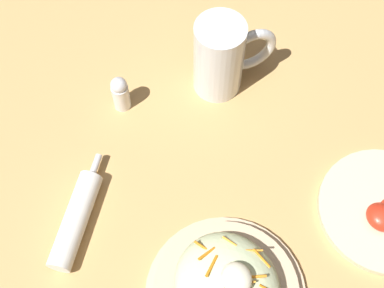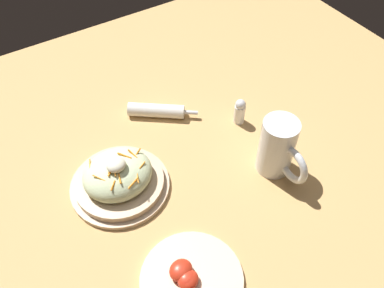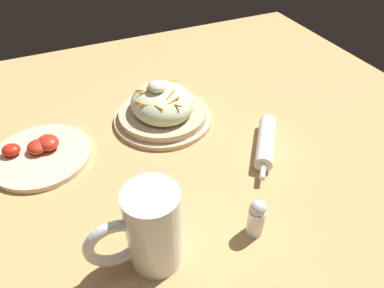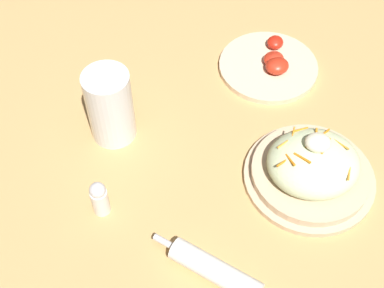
% 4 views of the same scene
% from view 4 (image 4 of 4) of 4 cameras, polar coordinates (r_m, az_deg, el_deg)
% --- Properties ---
extents(ground_plane, '(1.43, 1.43, 0.00)m').
position_cam_4_polar(ground_plane, '(0.94, -3.14, -1.06)').
color(ground_plane, tan).
extents(salad_plate, '(0.22, 0.22, 0.10)m').
position_cam_4_polar(salad_plate, '(0.91, 12.82, -2.53)').
color(salad_plate, '#D1B28E').
rests_on(salad_plate, ground_plane).
extents(beer_mug, '(0.08, 0.14, 0.14)m').
position_cam_4_polar(beer_mug, '(0.94, -8.61, 3.90)').
color(beer_mug, white).
rests_on(beer_mug, ground_plane).
extents(napkin_roll, '(0.16, 0.13, 0.04)m').
position_cam_4_polar(napkin_roll, '(0.81, 2.54, -13.34)').
color(napkin_roll, white).
rests_on(napkin_roll, ground_plane).
extents(tomato_plate, '(0.20, 0.20, 0.04)m').
position_cam_4_polar(tomato_plate, '(1.09, 8.44, 8.42)').
color(tomato_plate, beige).
rests_on(tomato_plate, ground_plane).
extents(salt_shaker, '(0.03, 0.03, 0.07)m').
position_cam_4_polar(salt_shaker, '(0.86, -9.79, -5.71)').
color(salt_shaker, white).
rests_on(salt_shaker, ground_plane).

